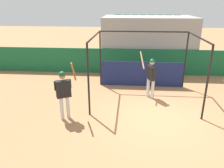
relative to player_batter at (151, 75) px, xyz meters
The scene contains 6 objects.
ground_plane 2.13m from the player_batter, 84.96° to the right, with size 60.00×60.00×0.00m, color #A8754C.
outfield_wall 3.32m from the player_batter, 87.16° to the left, with size 24.00×0.12×1.43m.
bleacher_section 4.99m from the player_batter, 88.11° to the left, with size 5.40×3.20×3.11m.
batting_cage 0.90m from the player_batter, 110.41° to the left, with size 4.07×3.19×2.66m.
player_batter is the anchor object (origin of this frame).
player_waiting 3.76m from the player_batter, 145.66° to the right, with size 0.68×0.67×2.08m.
Camera 1 is at (-1.07, -6.94, 3.88)m, focal length 35.00 mm.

